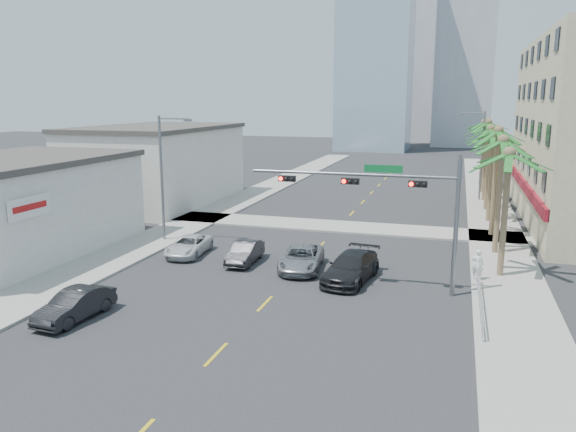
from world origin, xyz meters
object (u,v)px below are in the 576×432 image
(car_parked_far, at_px, (189,246))
(car_lane_right, at_px, (351,267))
(car_lane_left, at_px, (245,252))
(traffic_signal_mast, at_px, (394,198))
(car_lane_center, at_px, (302,258))
(pedestrian, at_px, (478,264))
(car_parked_mid, at_px, (75,305))

(car_parked_far, height_order, car_lane_right, car_lane_right)
(car_parked_far, xyz_separation_m, car_lane_left, (4.22, -0.63, 0.04))
(traffic_signal_mast, bearing_deg, car_lane_center, 158.35)
(car_lane_left, bearing_deg, traffic_signal_mast, -17.83)
(traffic_signal_mast, relative_size, car_parked_far, 2.47)
(car_lane_right, xyz_separation_m, pedestrian, (6.84, 1.85, 0.24))
(car_lane_center, bearing_deg, car_lane_right, -27.96)
(pedestrian, bearing_deg, car_lane_left, 5.83)
(car_lane_right, bearing_deg, car_parked_far, 176.66)
(car_lane_center, bearing_deg, pedestrian, -3.45)
(car_lane_left, xyz_separation_m, car_lane_right, (7.04, -1.61, 0.12))
(car_parked_mid, relative_size, car_parked_far, 0.94)
(car_parked_mid, bearing_deg, car_lane_left, 73.97)
(traffic_signal_mast, bearing_deg, car_lane_left, 164.73)
(car_lane_center, bearing_deg, car_parked_far, 166.35)
(car_parked_far, xyz_separation_m, pedestrian, (18.10, -0.39, 0.40))
(car_lane_left, height_order, car_lane_right, car_lane_right)
(car_parked_mid, height_order, pedestrian, pedestrian)
(car_parked_mid, bearing_deg, car_lane_center, 58.06)
(car_parked_far, height_order, pedestrian, pedestrian)
(car_lane_center, relative_size, pedestrian, 2.88)
(traffic_signal_mast, xyz_separation_m, pedestrian, (4.52, 2.80, -4.04))
(car_lane_center, xyz_separation_m, pedestrian, (10.10, 0.58, 0.32))
(traffic_signal_mast, bearing_deg, car_lane_right, 157.76)
(traffic_signal_mast, xyz_separation_m, car_lane_center, (-5.58, 2.22, -4.36))
(car_lane_left, bearing_deg, car_parked_far, 168.97)
(traffic_signal_mast, bearing_deg, car_parked_mid, -148.15)
(car_lane_right, bearing_deg, car_lane_left, 175.04)
(car_lane_left, relative_size, car_lane_center, 0.81)
(car_lane_center, bearing_deg, car_parked_mid, -133.65)
(car_parked_far, bearing_deg, car_lane_left, -13.37)
(car_parked_mid, relative_size, car_lane_left, 1.04)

